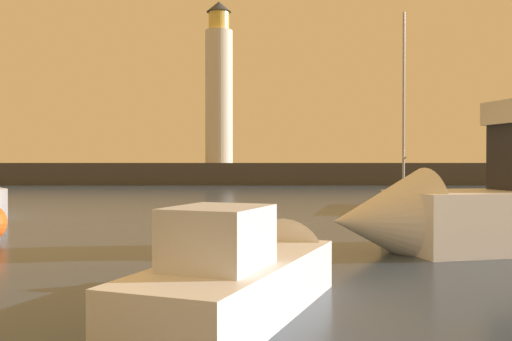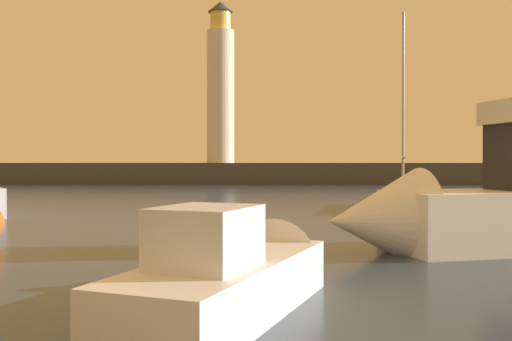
{
  "view_description": "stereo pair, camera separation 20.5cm",
  "coord_description": "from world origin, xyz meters",
  "px_view_note": "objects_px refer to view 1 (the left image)",
  "views": [
    {
      "loc": [
        -2.07,
        -1.72,
        2.15
      ],
      "look_at": [
        -1.95,
        17.96,
        1.87
      ],
      "focal_mm": 40.38,
      "sensor_mm": 36.0,
      "label": 1
    },
    {
      "loc": [
        -1.87,
        -1.72,
        2.15
      ],
      "look_at": [
        -1.95,
        17.96,
        1.87
      ],
      "focal_mm": 40.38,
      "sensor_mm": 36.0,
      "label": 2
    }
  ],
  "objects_px": {
    "motorboat_1": "(257,270)",
    "sailboat_moored": "(404,198)",
    "motorboat_0": "(503,203)",
    "lighthouse": "(219,87)"
  },
  "relations": [
    {
      "from": "motorboat_1",
      "to": "sailboat_moored",
      "type": "distance_m",
      "value": 18.78
    },
    {
      "from": "motorboat_0",
      "to": "sailboat_moored",
      "type": "xyz_separation_m",
      "value": [
        0.74,
        12.06,
        -0.65
      ]
    },
    {
      "from": "motorboat_0",
      "to": "motorboat_1",
      "type": "relative_size",
      "value": 1.61
    },
    {
      "from": "motorboat_0",
      "to": "sailboat_moored",
      "type": "height_order",
      "value": "sailboat_moored"
    },
    {
      "from": "motorboat_1",
      "to": "sailboat_moored",
      "type": "relative_size",
      "value": 0.65
    },
    {
      "from": "motorboat_1",
      "to": "sailboat_moored",
      "type": "height_order",
      "value": "sailboat_moored"
    },
    {
      "from": "lighthouse",
      "to": "sailboat_moored",
      "type": "height_order",
      "value": "lighthouse"
    },
    {
      "from": "sailboat_moored",
      "to": "motorboat_0",
      "type": "bearing_deg",
      "value": -93.5
    },
    {
      "from": "motorboat_0",
      "to": "lighthouse",
      "type": "bearing_deg",
      "value": 102.53
    },
    {
      "from": "lighthouse",
      "to": "sailboat_moored",
      "type": "distance_m",
      "value": 33.48
    }
  ]
}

